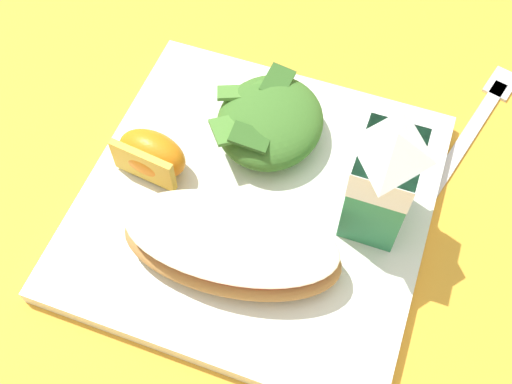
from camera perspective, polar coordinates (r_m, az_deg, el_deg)
ground at (r=0.53m, az=0.00°, el=-1.47°), size 3.00×3.00×0.00m
white_plate at (r=0.52m, az=0.00°, el=-1.03°), size 0.28×0.28×0.02m
cheesy_pizza_bread at (r=0.47m, az=-2.18°, el=-4.91°), size 0.10×0.18×0.04m
green_salad_pile at (r=0.53m, az=1.24°, el=6.51°), size 0.10×0.10×0.04m
milk_carton at (r=0.46m, az=11.71°, el=1.53°), size 0.06×0.05×0.11m
orange_wedge_front at (r=0.52m, az=-9.48°, el=3.59°), size 0.04×0.06×0.04m
metal_fork at (r=0.61m, az=19.53°, el=5.95°), size 0.19×0.07×0.01m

